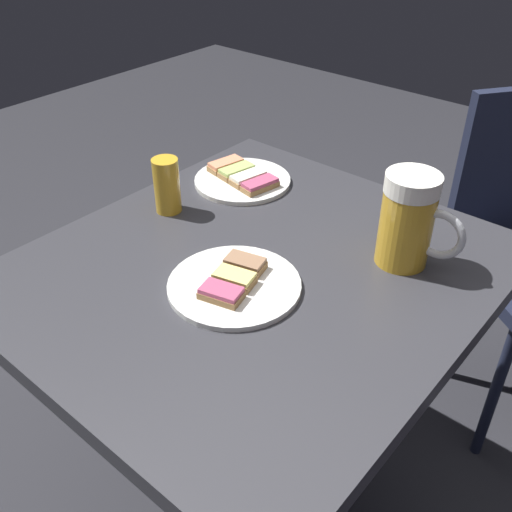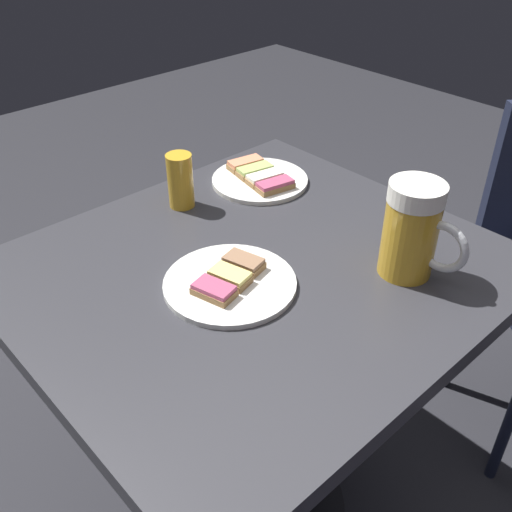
% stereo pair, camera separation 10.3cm
% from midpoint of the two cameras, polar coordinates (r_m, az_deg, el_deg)
% --- Properties ---
extents(ground_plane, '(6.00, 6.00, 0.00)m').
position_cam_midpoint_polar(ground_plane, '(1.59, 2.01, -23.24)').
color(ground_plane, '#28282D').
extents(cafe_table, '(0.83, 0.75, 0.74)m').
position_cam_midpoint_polar(cafe_table, '(1.13, 2.61, -7.23)').
color(cafe_table, black).
rests_on(cafe_table, ground_plane).
extents(plate_near, '(0.21, 0.21, 0.03)m').
position_cam_midpoint_polar(plate_near, '(1.30, 2.65, 7.53)').
color(plate_near, white).
rests_on(plate_near, cafe_table).
extents(plate_far, '(0.23, 0.23, 0.03)m').
position_cam_midpoint_polar(plate_far, '(0.98, 0.41, -2.65)').
color(plate_far, white).
rests_on(plate_far, cafe_table).
extents(beer_mug, '(0.09, 0.15, 0.17)m').
position_cam_midpoint_polar(beer_mug, '(1.02, 17.89, 2.27)').
color(beer_mug, gold).
rests_on(beer_mug, cafe_table).
extents(beer_glass_small, '(0.05, 0.05, 0.11)m').
position_cam_midpoint_polar(beer_glass_small, '(1.19, -4.95, 7.26)').
color(beer_glass_small, gold).
rests_on(beer_glass_small, cafe_table).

